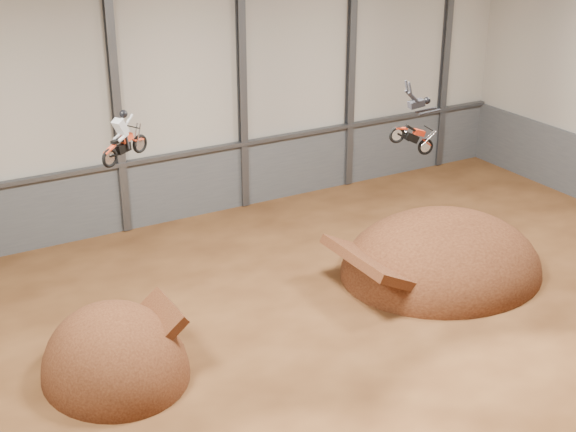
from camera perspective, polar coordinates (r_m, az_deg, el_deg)
The scene contains 12 objects.
floor at distance 30.66m, azimuth 3.95°, elevation -9.59°, with size 40.00×40.00×0.00m, color #472713.
back_wall at distance 40.29m, azimuth -7.72°, elevation 9.19°, with size 40.00×0.10×14.00m, color #B3AB9E.
lower_band_back at distance 41.75m, azimuth -7.29°, elevation 2.15°, with size 39.80×0.18×3.50m, color #515459.
steel_rail at distance 41.02m, azimuth -7.33°, elevation 4.44°, with size 39.80×0.35×0.20m, color #47494F.
steel_column_2 at distance 39.02m, azimuth -12.18°, elevation 8.43°, with size 0.40×0.36×13.90m, color #47494F.
steel_column_3 at distance 41.44m, azimuth -3.30°, elevation 9.74°, with size 0.40×0.36×13.90m, color #47494F.
steel_column_4 at distance 44.72m, azimuth 4.49°, elevation 10.70°, with size 0.40×0.36×13.90m, color #47494F.
steel_column_5 at distance 48.70m, azimuth 11.15°, elevation 11.36°, with size 0.40×0.36×13.90m, color #47494F.
takeoff_ramp at distance 30.00m, azimuth -12.12°, elevation -10.92°, with size 5.19×5.99×5.19m, color #3D1D0F.
landing_ramp at distance 36.95m, azimuth 10.80°, elevation -3.93°, with size 9.41×8.32×5.43m, color #3D1D0F.
fmx_rider_a at distance 27.79m, azimuth -11.57°, elevation 5.79°, with size 2.08×0.79×1.88m, color red, non-canonical shape.
fmx_rider_b at distance 30.89m, azimuth 8.63°, elevation 6.82°, with size 2.71×0.77×2.32m, color red, non-canonical shape.
Camera 1 is at (-14.57, -21.34, 16.50)m, focal length 50.00 mm.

